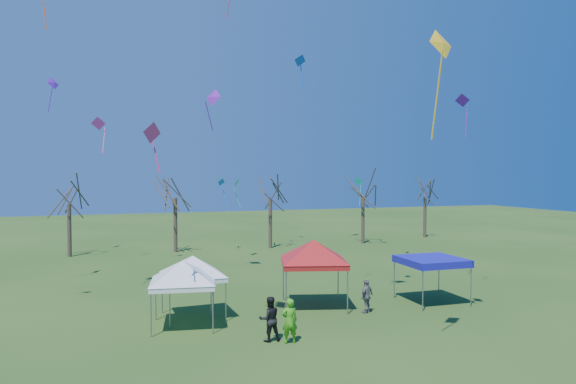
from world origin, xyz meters
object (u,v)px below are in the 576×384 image
object	(u,v)px
tree_3	(270,181)
tree_5	(425,183)
tree_1	(69,185)
tent_white_mid	(183,265)
tree_4	(363,180)
person_grey	(367,296)
tent_blue	(432,261)
tent_white_west	(193,260)
tent_red	(314,244)
tree_2	(175,179)
person_dark	(270,319)
person_green	(290,321)

from	to	relation	value
tree_3	tree_5	distance (m)	17.81
tree_5	tree_1	bearing A→B (deg)	-177.65
tent_white_mid	tree_3	bearing A→B (deg)	63.69
tree_1	tree_4	bearing A→B (deg)	-1.42
person_grey	tent_blue	bearing A→B (deg)	159.72
tent_white_west	tent_red	xyz separation A→B (m)	(6.01, -0.12, 0.47)
tree_2	tree_5	bearing A→B (deg)	3.70
tree_5	person_grey	world-z (taller)	tree_5
tree_3	tent_red	bearing A→B (deg)	-101.23
tree_3	tent_white_west	distance (m)	22.93
tree_1	person_dark	distance (m)	27.40
tree_5	person_grey	distance (m)	31.74
tree_4	tree_5	world-z (taller)	tree_4
tent_white_west	person_dark	distance (m)	5.34
tent_white_mid	person_green	bearing A→B (deg)	-44.32
tree_3	tree_5	xyz separation A→B (m)	(17.69, 2.02, -0.35)
tent_white_mid	person_green	size ratio (longest dim) A/B	2.12
tree_5	tent_blue	bearing A→B (deg)	-123.48
tree_3	person_grey	distance (m)	23.03
person_green	tent_blue	bearing A→B (deg)	-155.16
tent_white_west	tree_2	bearing A→B (deg)	85.38
tree_1	tent_blue	world-z (taller)	tree_1
tent_blue	tent_white_west	bearing A→B (deg)	173.88
tree_5	tent_white_west	bearing A→B (deg)	-141.17
tree_4	person_grey	world-z (taller)	tree_4
person_grey	person_dark	world-z (taller)	person_dark
tent_blue	person_grey	xyz separation A→B (m)	(-4.13, -0.70, -1.33)
person_dark	tent_blue	bearing A→B (deg)	-162.02
tree_5	person_green	size ratio (longest dim) A/B	4.23
tent_red	tent_white_west	bearing A→B (deg)	178.85
tree_4	tent_white_west	world-z (taller)	tree_4
tree_3	tent_white_mid	bearing A→B (deg)	-116.31
tent_white_west	tent_white_mid	distance (m)	1.48
tent_white_west	tent_red	world-z (taller)	tent_red
tent_red	person_green	xyz separation A→B (m)	(-2.97, -4.81, -2.27)
tree_2	tree_4	xyz separation A→B (m)	(17.72, -0.38, -0.23)
tent_white_west	tent_white_mid	size ratio (longest dim) A/B	1.01
tree_3	tent_blue	distance (m)	22.07
person_dark	tree_2	bearing A→B (deg)	-88.33
tree_2	tree_5	world-z (taller)	tree_2
tent_white_mid	person_dark	size ratio (longest dim) A/B	2.10
person_dark	tent_red	bearing A→B (deg)	-130.07
tent_white_west	person_dark	world-z (taller)	tent_white_west
tree_4	tent_white_mid	world-z (taller)	tree_4
tree_4	person_dark	world-z (taller)	tree_4
tree_2	person_grey	bearing A→B (deg)	-74.40
tent_white_west	tree_3	bearing A→B (deg)	63.64
tree_1	tree_4	xyz separation A→B (m)	(26.12, -0.65, 0.27)
person_grey	person_green	distance (m)	5.76
tree_1	tent_red	size ratio (longest dim) A/B	1.77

